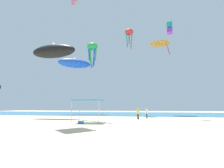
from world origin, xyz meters
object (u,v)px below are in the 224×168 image
at_px(person_leftmost, 138,112).
at_px(kite_box_teal, 170,28).
at_px(canopy_tent, 89,101).
at_px(kite_inflatable_blue, 75,63).
at_px(kite_octopus_green, 92,48).
at_px(person_near_tent, 147,112).
at_px(kite_delta_orange, 160,42).
at_px(kite_octopus_red, 129,33).
at_px(kite_inflatable_black, 54,51).
at_px(cooler_box, 81,122).

relative_size(person_leftmost, kite_box_teal, 0.83).
distance_m(canopy_tent, kite_box_teal, 20.03).
distance_m(kite_inflatable_blue, kite_octopus_green, 6.70).
bearing_deg(person_near_tent, kite_inflatable_blue, -130.78).
bearing_deg(kite_delta_orange, canopy_tent, 43.59).
distance_m(canopy_tent, kite_octopus_red, 23.81).
relative_size(person_near_tent, kite_box_teal, 0.81).
bearing_deg(kite_octopus_green, kite_delta_orange, -26.85).
xyz_separation_m(person_leftmost, kite_inflatable_black, (-14.78, 1.24, 10.68)).
height_order(cooler_box, kite_inflatable_black, kite_inflatable_black).
relative_size(kite_inflatable_blue, kite_inflatable_black, 1.00).
bearing_deg(kite_octopus_red, person_leftmost, 4.06).
distance_m(person_near_tent, kite_octopus_red, 19.94).
distance_m(person_leftmost, kite_octopus_green, 27.15).
xyz_separation_m(person_near_tent, kite_inflatable_blue, (-17.71, 12.90, 11.92)).
height_order(person_leftmost, kite_inflatable_blue, kite_inflatable_blue).
xyz_separation_m(person_near_tent, kite_inflatable_black, (-16.08, -0.52, 10.70)).
bearing_deg(person_leftmost, kite_inflatable_black, 59.16).
height_order(kite_delta_orange, kite_box_teal, kite_delta_orange).
xyz_separation_m(kite_octopus_red, kite_inflatable_black, (-12.72, -9.82, -6.61)).
relative_size(person_leftmost, kite_delta_orange, 0.30).
bearing_deg(cooler_box, kite_inflatable_black, 133.84).
distance_m(person_leftmost, kite_inflatable_black, 18.27).
bearing_deg(canopy_tent, cooler_box, -101.36).
bearing_deg(kite_octopus_red, kite_inflatable_black, -58.80).
height_order(person_near_tent, kite_octopus_green, kite_octopus_green).
bearing_deg(kite_box_teal, kite_inflatable_blue, 164.56).
bearing_deg(person_near_tent, kite_box_teal, 112.03).
bearing_deg(person_near_tent, kite_delta_orange, 158.95).
distance_m(person_near_tent, kite_inflatable_blue, 24.95).
xyz_separation_m(kite_octopus_red, kite_inflatable_blue, (-14.36, 3.60, -5.40)).
relative_size(person_near_tent, kite_inflatable_blue, 0.20).
height_order(canopy_tent, kite_box_teal, kite_box_teal).
distance_m(person_near_tent, kite_octopus_green, 26.72).
distance_m(person_leftmost, kite_octopus_red, 20.63).
bearing_deg(person_near_tent, person_leftmost, -41.20).
bearing_deg(kite_delta_orange, person_near_tent, 54.44).
height_order(kite_inflatable_blue, kite_delta_orange, kite_delta_orange).
xyz_separation_m(cooler_box, kite_octopus_red, (3.82, 19.09, 18.12)).
xyz_separation_m(kite_delta_orange, kite_octopus_green, (-17.38, 3.60, 0.93)).
xyz_separation_m(kite_delta_orange, kite_box_teal, (0.81, -9.83, -1.24)).
height_order(person_leftmost, kite_box_teal, kite_box_teal).
bearing_deg(kite_inflatable_black, person_leftmost, 178.74).
xyz_separation_m(kite_octopus_red, kite_delta_orange, (6.88, 2.71, -1.56)).
bearing_deg(canopy_tent, kite_octopus_green, 106.44).
xyz_separation_m(canopy_tent, person_near_tent, (6.85, 8.17, -1.52)).
relative_size(person_near_tent, person_leftmost, 0.98).
relative_size(person_near_tent, kite_delta_orange, 0.29).
height_order(kite_inflatable_blue, kite_inflatable_black, kite_inflatable_blue).
height_order(person_near_tent, cooler_box, person_near_tent).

